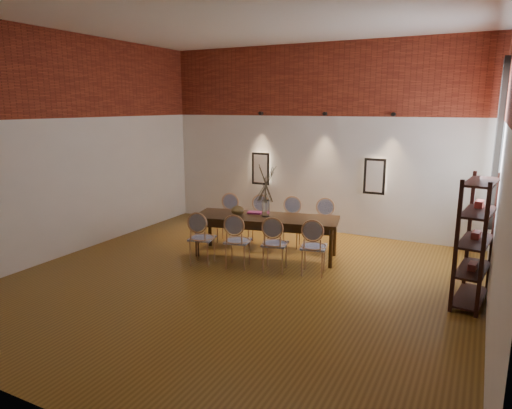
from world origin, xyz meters
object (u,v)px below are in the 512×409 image
at_px(bowl, 238,211).
at_px(chair_far_c, 290,223).
at_px(vase, 266,208).
at_px(chair_near_d, 314,247).
at_px(chair_near_c, 275,244).
at_px(shelving_rack, 475,241).
at_px(dining_table, 266,236).
at_px(chair_near_a, 202,238).
at_px(chair_far_d, 324,225).
at_px(chair_near_b, 238,241).
at_px(chair_far_a, 227,219).
at_px(chair_far_b, 258,221).
at_px(book, 255,213).

bearing_deg(bowl, chair_far_c, 53.41).
relative_size(chair_far_c, vase, 3.13).
bearing_deg(bowl, chair_near_d, -11.43).
height_order(chair_near_c, shelving_rack, shelving_rack).
distance_m(dining_table, chair_near_a, 1.20).
bearing_deg(shelving_rack, chair_far_d, 159.05).
xyz_separation_m(chair_near_b, chair_far_a, (-0.92, 1.23, 0.00)).
bearing_deg(chair_far_c, chair_far_a, 0.00).
bearing_deg(chair_near_a, dining_table, 35.63).
xyz_separation_m(chair_near_a, chair_near_c, (1.27, 0.27, 0.00)).
relative_size(chair_near_c, vase, 3.13).
xyz_separation_m(chair_far_b, vase, (0.46, -0.62, 0.43)).
xyz_separation_m(chair_far_c, bowl, (-0.67, -0.91, 0.37)).
height_order(chair_near_d, book, chair_near_d).
bearing_deg(chair_near_c, chair_near_b, -180.00).
bearing_deg(chair_far_b, chair_near_b, 90.00).
height_order(chair_far_d, shelving_rack, shelving_rack).
height_order(chair_near_c, chair_far_a, same).
height_order(chair_far_c, book, chair_far_c).
distance_m(chair_near_b, shelving_rack, 3.65).
relative_size(chair_near_a, book, 3.62).
relative_size(chair_near_b, chair_far_b, 1.00).
relative_size(chair_far_a, chair_far_b, 1.00).
xyz_separation_m(chair_near_b, chair_far_b, (-0.29, 1.36, 0.00)).
bearing_deg(chair_near_d, dining_table, 144.37).
bearing_deg(chair_near_a, chair_far_c, 47.07).
bearing_deg(bowl, chair_far_d, 38.53).
xyz_separation_m(vase, book, (-0.29, 0.13, -0.14)).
xyz_separation_m(chair_near_a, chair_far_a, (-0.29, 1.36, 0.00)).
bearing_deg(chair_far_b, chair_near_c, 114.95).
relative_size(chair_far_a, shelving_rack, 0.52).
distance_m(chair_near_b, chair_far_a, 1.54).
xyz_separation_m(chair_near_d, chair_far_c, (-0.92, 1.23, 0.00)).
bearing_deg(chair_far_a, chair_near_b, 114.95).
relative_size(chair_far_c, shelving_rack, 0.52).
relative_size(chair_near_d, chair_far_d, 1.00).
xyz_separation_m(chair_far_b, shelving_rack, (3.91, -1.14, 0.43)).
bearing_deg(chair_near_a, chair_far_b, 65.05).
bearing_deg(chair_near_d, chair_far_a, 144.37).
height_order(bowl, book, bowl).
xyz_separation_m(chair_far_a, shelving_rack, (4.54, -1.01, 0.43)).
bearing_deg(chair_far_b, chair_far_a, 0.00).
distance_m(dining_table, chair_near_c, 0.77).
distance_m(chair_far_b, bowl, 0.86).
height_order(dining_table, chair_far_c, chair_far_c).
relative_size(chair_near_b, chair_near_c, 1.00).
relative_size(chair_near_c, shelving_rack, 0.52).
bearing_deg(shelving_rack, chair_far_c, 165.88).
xyz_separation_m(dining_table, chair_near_b, (-0.17, -0.75, 0.09)).
bearing_deg(chair_far_c, chair_far_b, -0.00).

